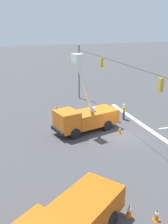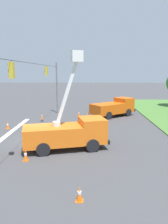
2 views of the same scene
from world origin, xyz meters
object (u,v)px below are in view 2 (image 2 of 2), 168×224
(traffic_cone_foreground_left, at_px, (35,138))
(traffic_cone_mid_right, at_px, (26,155))
(utility_truck_bucket_lift, at_px, (68,131))
(traffic_cone_lane_edge_b, at_px, (8,125))
(utility_truck_support_near, at_px, (114,107))
(traffic_cone_mid_left, at_px, (79,194))
(traffic_cone_near_bucket, at_px, (42,116))
(traffic_cone_far_right, at_px, (88,114))
(traffic_cone_lane_edge_a, at_px, (79,113))

(traffic_cone_foreground_left, height_order, traffic_cone_mid_right, traffic_cone_mid_right)
(utility_truck_bucket_lift, height_order, traffic_cone_lane_edge_b, utility_truck_bucket_lift)
(utility_truck_support_near, distance_m, traffic_cone_mid_left, 20.09)
(traffic_cone_foreground_left, distance_m, traffic_cone_lane_edge_b, 5.81)
(utility_truck_bucket_lift, height_order, traffic_cone_near_bucket, utility_truck_bucket_lift)
(traffic_cone_near_bucket, height_order, traffic_cone_far_right, traffic_cone_far_right)
(traffic_cone_foreground_left, xyz_separation_m, traffic_cone_lane_edge_a, (-11.07, 3.21, -0.00))
(traffic_cone_foreground_left, relative_size, traffic_cone_mid_right, 0.90)
(utility_truck_bucket_lift, relative_size, traffic_cone_mid_left, 9.74)
(utility_truck_support_near, height_order, traffic_cone_mid_right, utility_truck_support_near)
(traffic_cone_mid_right, bearing_deg, traffic_cone_near_bucket, -172.52)
(traffic_cone_foreground_left, bearing_deg, traffic_cone_mid_left, 25.59)
(traffic_cone_mid_left, height_order, traffic_cone_lane_edge_a, traffic_cone_mid_left)
(utility_truck_support_near, bearing_deg, traffic_cone_lane_edge_b, -60.22)
(utility_truck_bucket_lift, bearing_deg, traffic_cone_lane_edge_b, -130.44)
(traffic_cone_foreground_left, bearing_deg, utility_truck_support_near, 144.31)
(utility_truck_support_near, bearing_deg, traffic_cone_near_bucket, -80.12)
(traffic_cone_lane_edge_a, distance_m, traffic_cone_far_right, 1.46)
(utility_truck_bucket_lift, distance_m, traffic_cone_far_right, 12.16)
(utility_truck_support_near, xyz_separation_m, traffic_cone_lane_edge_a, (-0.03, -4.72, -0.87))
(traffic_cone_mid_right, bearing_deg, utility_truck_bucket_lift, 131.89)
(traffic_cone_mid_left, relative_size, traffic_cone_lane_edge_b, 0.97)
(utility_truck_bucket_lift, bearing_deg, traffic_cone_far_right, 172.81)
(traffic_cone_near_bucket, bearing_deg, traffic_cone_lane_edge_b, -25.98)
(traffic_cone_near_bucket, distance_m, traffic_cone_lane_edge_b, 5.77)
(traffic_cone_foreground_left, distance_m, traffic_cone_far_right, 11.26)
(traffic_cone_foreground_left, height_order, traffic_cone_mid_left, traffic_cone_mid_left)
(traffic_cone_mid_left, xyz_separation_m, traffic_cone_lane_edge_a, (-19.74, -0.94, -0.02))
(utility_truck_support_near, relative_size, traffic_cone_far_right, 7.91)
(utility_truck_support_near, relative_size, traffic_cone_mid_left, 8.39)
(utility_truck_bucket_lift, relative_size, traffic_cone_mid_right, 9.19)
(utility_truck_support_near, height_order, traffic_cone_far_right, utility_truck_support_near)
(traffic_cone_foreground_left, height_order, traffic_cone_lane_edge_a, traffic_cone_foreground_left)
(traffic_cone_far_right, bearing_deg, utility_truck_bucket_lift, -7.19)
(traffic_cone_far_right, bearing_deg, traffic_cone_foreground_left, -23.38)
(traffic_cone_near_bucket, height_order, traffic_cone_lane_edge_a, traffic_cone_lane_edge_a)
(traffic_cone_mid_right, height_order, traffic_cone_far_right, same)
(traffic_cone_mid_left, bearing_deg, traffic_cone_lane_edge_b, -147.73)
(traffic_cone_mid_left, relative_size, traffic_cone_lane_edge_a, 1.06)
(traffic_cone_near_bucket, bearing_deg, traffic_cone_lane_edge_a, 109.60)
(traffic_cone_mid_right, relative_size, traffic_cone_lane_edge_a, 1.12)
(traffic_cone_mid_right, bearing_deg, traffic_cone_far_right, 163.89)
(utility_truck_support_near, relative_size, traffic_cone_near_bucket, 10.36)
(traffic_cone_near_bucket, distance_m, traffic_cone_far_right, 6.00)
(traffic_cone_mid_left, height_order, traffic_cone_mid_right, traffic_cone_mid_right)
(utility_truck_support_near, xyz_separation_m, traffic_cone_foreground_left, (11.04, -7.93, -0.86))
(traffic_cone_mid_right, xyz_separation_m, traffic_cone_near_bucket, (-13.47, -1.77, -0.11))
(traffic_cone_foreground_left, xyz_separation_m, traffic_cone_mid_left, (8.67, 4.15, 0.02))
(traffic_cone_mid_left, distance_m, traffic_cone_near_bucket, 18.93)
(traffic_cone_mid_right, relative_size, traffic_cone_far_right, 1.00)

